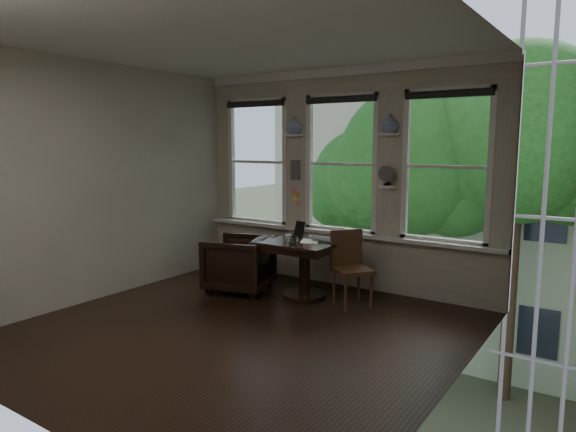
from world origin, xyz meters
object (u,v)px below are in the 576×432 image
Objects in this scene: table at (305,269)px; mug at (289,238)px; armchair_left at (239,264)px; laptop at (320,241)px; side_chair_right at (353,270)px.

mug is (-0.15, -0.15, 0.42)m from table.
table is 0.93m from armchair_left.
mug is (-0.34, -0.21, 0.03)m from laptop.
side_chair_right reaches higher than armchair_left.
side_chair_right is 0.57m from laptop.
laptop is (1.09, 0.30, 0.39)m from armchair_left.
mug reaches higher than armchair_left.
laptop is (-0.48, 0.03, 0.30)m from side_chair_right.
side_chair_right is 0.91m from mug.
table is 0.44m from laptop.
table is 2.77× the size of laptop.
laptop is 3.48× the size of mug.
table is at bearing -159.02° from laptop.
armchair_left is at bearing -165.21° from table.
side_chair_right reaches higher than mug.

